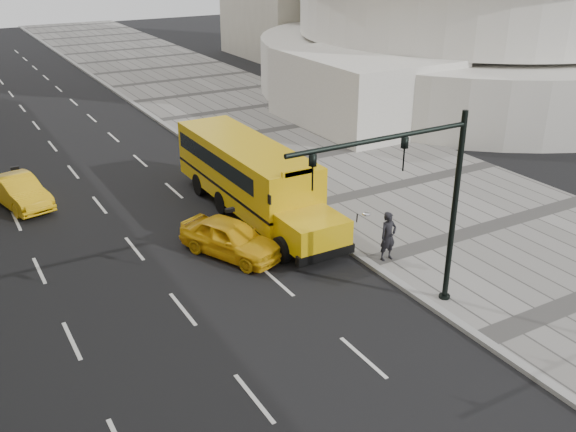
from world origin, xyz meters
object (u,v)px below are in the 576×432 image
school_bus (248,172)px  traffic_signal (421,194)px  taxi_near (231,238)px  pedestrian (388,236)px  taxi_far (19,192)px

school_bus → traffic_signal: (0.69, -9.97, 2.33)m
taxi_near → pedestrian: bearing=-59.8°
school_bus → pedestrian: 7.22m
school_bus → taxi_far: 10.21m
taxi_near → pedestrian: (4.66, -3.40, 0.36)m
school_bus → taxi_far: (-8.53, 5.52, -1.08)m
pedestrian → traffic_signal: traffic_signal is taller
taxi_near → traffic_signal: traffic_signal is taller
school_bus → traffic_signal: bearing=-86.0°
taxi_far → pedestrian: (10.69, -12.38, 0.39)m
school_bus → taxi_near: bearing=-125.9°
pedestrian → traffic_signal: bearing=-115.4°
traffic_signal → school_bus: bearing=94.0°
pedestrian → traffic_signal: 4.58m
taxi_far → traffic_signal: bearing=-73.0°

